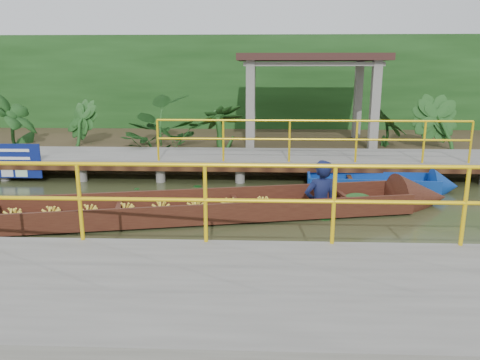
{
  "coord_description": "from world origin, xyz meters",
  "views": [
    {
      "loc": [
        1.46,
        -8.65,
        2.82
      ],
      "look_at": [
        1.09,
        0.5,
        0.6
      ],
      "focal_mm": 35.0,
      "sensor_mm": 36.0,
      "label": 1
    }
  ],
  "objects": [
    {
      "name": "ground",
      "position": [
        0.0,
        0.0,
        0.0
      ],
      "size": [
        80.0,
        80.0,
        0.0
      ],
      "primitive_type": "plane",
      "color": "#2F351A",
      "rests_on": "ground"
    },
    {
      "name": "land_strip",
      "position": [
        0.0,
        7.5,
        0.23
      ],
      "size": [
        30.0,
        8.0,
        0.45
      ],
      "primitive_type": "cube",
      "color": "#322B19",
      "rests_on": "ground"
    },
    {
      "name": "far_dock",
      "position": [
        0.02,
        3.43,
        0.48
      ],
      "size": [
        16.0,
        2.06,
        1.66
      ],
      "color": "slate",
      "rests_on": "ground"
    },
    {
      "name": "near_dock",
      "position": [
        1.0,
        -4.2,
        0.3
      ],
      "size": [
        18.0,
        2.4,
        1.73
      ],
      "color": "slate",
      "rests_on": "ground"
    },
    {
      "name": "pavilion",
      "position": [
        3.0,
        6.3,
        2.82
      ],
      "size": [
        4.4,
        3.0,
        3.0
      ],
      "color": "slate",
      "rests_on": "ground"
    },
    {
      "name": "foliage_backdrop",
      "position": [
        0.0,
        10.0,
        2.0
      ],
      "size": [
        30.0,
        0.8,
        4.0
      ],
      "primitive_type": "cube",
      "color": "#153A12",
      "rests_on": "ground"
    },
    {
      "name": "vendor_boat",
      "position": [
        0.25,
        -0.11,
        0.26
      ],
      "size": [
        11.14,
        3.38,
        2.37
      ],
      "rotation": [
        0.0,
        0.0,
        0.21
      ],
      "color": "#33140E",
      "rests_on": "ground"
    },
    {
      "name": "moored_blue_boat",
      "position": [
        4.92,
        2.0,
        0.15
      ],
      "size": [
        3.47,
        1.14,
        0.81
      ],
      "rotation": [
        0.0,
        0.0,
        -0.07
      ],
      "color": "navy",
      "rests_on": "ground"
    },
    {
      "name": "tropical_plants",
      "position": [
        0.08,
        5.3,
        1.22
      ],
      "size": [
        14.23,
        1.23,
        1.53
      ],
      "color": "#153A12",
      "rests_on": "ground"
    }
  ]
}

